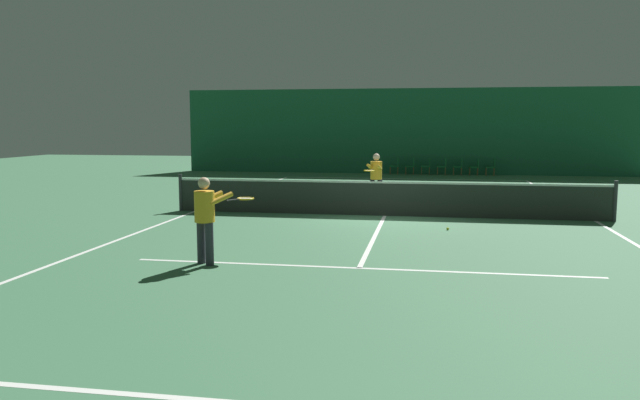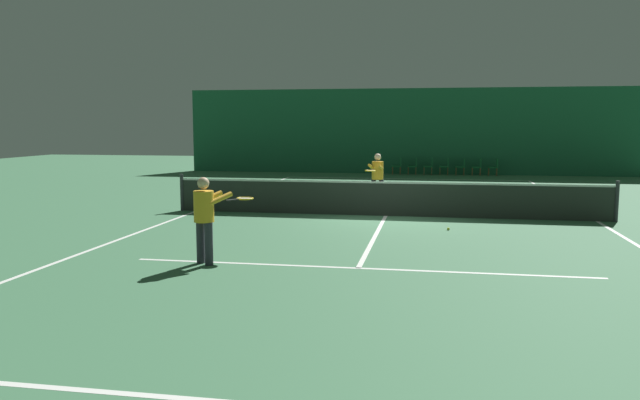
{
  "view_description": "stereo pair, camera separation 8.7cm",
  "coord_description": "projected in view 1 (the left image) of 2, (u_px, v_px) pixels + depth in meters",
  "views": [
    {
      "loc": [
        1.17,
        -17.09,
        2.52
      ],
      "look_at": [
        -1.11,
        -4.06,
        0.9
      ],
      "focal_mm": 35.0,
      "sensor_mm": 36.0,
      "label": 1
    },
    {
      "loc": [
        1.25,
        -17.07,
        2.52
      ],
      "look_at": [
        -1.11,
        -4.06,
        0.9
      ],
      "focal_mm": 35.0,
      "sensor_mm": 36.0,
      "label": 2
    }
  ],
  "objects": [
    {
      "name": "ground_plane",
      "position": [
        385.0,
        216.0,
        17.21
      ],
      "size": [
        60.0,
        60.0,
        0.0
      ],
      "primitive_type": "plane",
      "color": "#3D704C"
    },
    {
      "name": "backdrop_curtain",
      "position": [
        406.0,
        131.0,
        31.58
      ],
      "size": [
        23.0,
        0.12,
        4.31
      ],
      "color": "#1E5B3D",
      "rests_on": "ground"
    },
    {
      "name": "court_line_baseline_far",
      "position": [
        403.0,
        179.0,
        28.85
      ],
      "size": [
        11.0,
        0.1,
        0.0
      ],
      "color": "white",
      "rests_on": "ground"
    },
    {
      "name": "court_line_service_far",
      "position": [
        397.0,
        191.0,
        23.47
      ],
      "size": [
        8.25,
        0.1,
        0.0
      ],
      "color": "white",
      "rests_on": "ground"
    },
    {
      "name": "court_line_service_near",
      "position": [
        359.0,
        268.0,
        10.96
      ],
      "size": [
        8.25,
        0.1,
        0.0
      ],
      "color": "white",
      "rests_on": "ground"
    },
    {
      "name": "court_line_sideline_left",
      "position": [
        196.0,
        211.0,
        18.15
      ],
      "size": [
        0.1,
        23.8,
        0.0
      ],
      "color": "white",
      "rests_on": "ground"
    },
    {
      "name": "court_line_sideline_right",
      "position": [
        596.0,
        221.0,
        16.27
      ],
      "size": [
        0.1,
        23.8,
        0.0
      ],
      "color": "white",
      "rests_on": "ground"
    },
    {
      "name": "court_line_centre",
      "position": [
        385.0,
        216.0,
        17.21
      ],
      "size": [
        0.1,
        12.8,
        0.0
      ],
      "color": "white",
      "rests_on": "ground"
    },
    {
      "name": "tennis_net",
      "position": [
        385.0,
        197.0,
        17.15
      ],
      "size": [
        12.0,
        0.1,
        1.07
      ],
      "color": "#2D332D",
      "rests_on": "ground"
    },
    {
      "name": "player_near",
      "position": [
        207.0,
        214.0,
        11.2
      ],
      "size": [
        1.0,
        1.29,
        1.58
      ],
      "rotation": [
        0.0,
        0.0,
        1.0
      ],
      "color": "#2D2D38",
      "rests_on": "ground"
    },
    {
      "name": "player_far",
      "position": [
        376.0,
        175.0,
        19.65
      ],
      "size": [
        0.53,
        1.35,
        1.6
      ],
      "rotation": [
        0.0,
        0.0,
        -1.71
      ],
      "color": "#2D2D38",
      "rests_on": "ground"
    },
    {
      "name": "courtside_chair_0",
      "position": [
        396.0,
        165.0,
        31.32
      ],
      "size": [
        0.44,
        0.44,
        0.84
      ],
      "rotation": [
        0.0,
        0.0,
        -1.57
      ],
      "color": "brown",
      "rests_on": "ground"
    },
    {
      "name": "courtside_chair_1",
      "position": [
        411.0,
        165.0,
        31.19
      ],
      "size": [
        0.44,
        0.44,
        0.84
      ],
      "rotation": [
        0.0,
        0.0,
        -1.57
      ],
      "color": "brown",
      "rests_on": "ground"
    },
    {
      "name": "courtside_chair_2",
      "position": [
        427.0,
        165.0,
        31.06
      ],
      "size": [
        0.44,
        0.44,
        0.84
      ],
      "rotation": [
        0.0,
        0.0,
        -1.57
      ],
      "color": "brown",
      "rests_on": "ground"
    },
    {
      "name": "courtside_chair_3",
      "position": [
        443.0,
        165.0,
        30.92
      ],
      "size": [
        0.44,
        0.44,
        0.84
      ],
      "rotation": [
        0.0,
        0.0,
        -1.57
      ],
      "color": "brown",
      "rests_on": "ground"
    },
    {
      "name": "courtside_chair_4",
      "position": [
        459.0,
        165.0,
        30.79
      ],
      "size": [
        0.44,
        0.44,
        0.84
      ],
      "rotation": [
        0.0,
        0.0,
        -1.57
      ],
      "color": "brown",
      "rests_on": "ground"
    },
    {
      "name": "courtside_chair_5",
      "position": [
        475.0,
        166.0,
        30.66
      ],
      "size": [
        0.44,
        0.44,
        0.84
      ],
      "rotation": [
        0.0,
        0.0,
        -1.57
      ],
      "color": "brown",
      "rests_on": "ground"
    },
    {
      "name": "courtside_chair_6",
      "position": [
        492.0,
        166.0,
        30.52
      ],
      "size": [
        0.44,
        0.44,
        0.84
      ],
      "rotation": [
        0.0,
        0.0,
        -1.57
      ],
      "color": "brown",
      "rests_on": "ground"
    },
    {
      "name": "tennis_ball",
      "position": [
        448.0,
        229.0,
        14.89
      ],
      "size": [
        0.07,
        0.07,
        0.07
      ],
      "color": "#D1DB33",
      "rests_on": "ground"
    }
  ]
}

